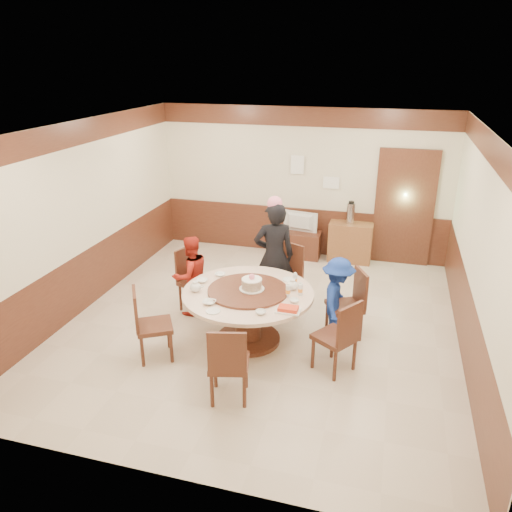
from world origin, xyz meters
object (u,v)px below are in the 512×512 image
(person_red, at_px, (191,276))
(side_cabinet, at_px, (350,242))
(person_standing, at_px, (274,256))
(shrimp_platter, at_px, (288,309))
(television, at_px, (299,222))
(banquet_table, at_px, (248,306))
(person_blue, at_px, (337,300))
(birthday_cake, at_px, (252,284))
(thermos, at_px, (351,213))
(tv_stand, at_px, (298,244))

(person_red, relative_size, side_cabinet, 1.53)
(person_standing, bearing_deg, shrimp_platter, 88.05)
(person_standing, xyz_separation_m, television, (-0.03, 2.18, -0.15))
(person_standing, bearing_deg, television, -111.03)
(banquet_table, relative_size, person_blue, 1.47)
(person_standing, distance_m, birthday_cake, 1.05)
(person_blue, bearing_deg, side_cabinet, 1.48)
(banquet_table, height_order, person_red, person_red)
(person_blue, height_order, thermos, person_blue)
(shrimp_platter, bearing_deg, side_cabinet, 83.63)
(person_blue, relative_size, shrimp_platter, 3.96)
(banquet_table, relative_size, shrimp_platter, 5.81)
(banquet_table, height_order, thermos, thermos)
(person_red, xyz_separation_m, birthday_cake, (1.09, -0.53, 0.24))
(banquet_table, relative_size, side_cabinet, 2.18)
(person_red, relative_size, thermos, 3.23)
(birthday_cake, bearing_deg, banquet_table, -153.47)
(birthday_cake, height_order, shrimp_platter, birthday_cake)
(person_standing, relative_size, person_blue, 1.42)
(person_red, bearing_deg, banquet_table, 100.33)
(person_red, bearing_deg, shrimp_platter, 98.54)
(person_blue, bearing_deg, banquet_table, 108.25)
(banquet_table, relative_size, thermos, 4.59)
(birthday_cake, distance_m, tv_stand, 3.29)
(banquet_table, xyz_separation_m, person_red, (-1.05, 0.55, 0.08))
(person_blue, xyz_separation_m, tv_stand, (-1.08, 2.87, -0.34))
(person_blue, distance_m, side_cabinet, 2.91)
(person_standing, xyz_separation_m, thermos, (0.92, 2.21, 0.10))
(person_blue, relative_size, tv_stand, 1.40)
(thermos, bearing_deg, shrimp_platter, -95.91)
(shrimp_platter, distance_m, television, 3.70)
(banquet_table, bearing_deg, tv_stand, 88.96)
(person_blue, relative_size, television, 1.76)
(person_standing, height_order, tv_stand, person_standing)
(television, relative_size, side_cabinet, 0.84)
(person_standing, distance_m, shrimp_platter, 1.58)
(person_standing, relative_size, thermos, 4.43)
(tv_stand, bearing_deg, shrimp_platter, -81.12)
(banquet_table, distance_m, side_cabinet, 3.45)
(person_red, bearing_deg, side_cabinet, -179.21)
(birthday_cake, bearing_deg, person_red, 154.16)
(banquet_table, height_order, shrimp_platter, shrimp_platter)
(person_red, bearing_deg, person_blue, 123.82)
(shrimp_platter, xyz_separation_m, thermos, (0.38, 3.69, 0.16))
(banquet_table, relative_size, birthday_cake, 5.24)
(person_standing, xyz_separation_m, person_blue, (1.05, -0.69, -0.25))
(person_red, bearing_deg, tv_stand, -164.06)
(person_standing, height_order, side_cabinet, person_standing)
(banquet_table, distance_m, person_standing, 1.12)
(shrimp_platter, bearing_deg, banquet_table, 147.48)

